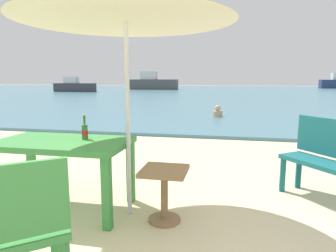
% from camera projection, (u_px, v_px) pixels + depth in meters
% --- Properties ---
extents(sea_water, '(120.00, 50.00, 0.08)m').
position_uv_depth(sea_water, '(227.00, 92.00, 31.20)').
color(sea_water, teal).
rests_on(sea_water, ground_plane).
extents(picnic_table_green, '(1.40, 0.80, 0.76)m').
position_uv_depth(picnic_table_green, '(62.00, 150.00, 3.18)').
color(picnic_table_green, '#3D8C42').
rests_on(picnic_table_green, ground_plane).
extents(beer_bottle_amber, '(0.07, 0.07, 0.26)m').
position_uv_depth(beer_bottle_amber, '(85.00, 131.00, 3.21)').
color(beer_bottle_amber, '#2D662D').
rests_on(beer_bottle_amber, picnic_table_green).
extents(patio_umbrella, '(2.10, 2.10, 2.30)m').
position_uv_depth(patio_umbrella, '(125.00, 2.00, 2.82)').
color(patio_umbrella, silver).
rests_on(patio_umbrella, ground_plane).
extents(side_table_wood, '(0.44, 0.44, 0.54)m').
position_uv_depth(side_table_wood, '(164.00, 187.00, 2.93)').
color(side_table_wood, olive).
rests_on(side_table_wood, ground_plane).
extents(swimmer_person, '(0.34, 0.34, 0.41)m').
position_uv_depth(swimmer_person, '(218.00, 112.00, 10.51)').
color(swimmer_person, tan).
rests_on(swimmer_person, sea_water).
extents(boat_barge, '(5.95, 1.62, 2.16)m').
position_uv_depth(boat_barge, '(153.00, 83.00, 36.58)').
color(boat_barge, '#4C4C4C').
rests_on(boat_barge, sea_water).
extents(boat_cargo_ship, '(4.18, 1.14, 1.52)m').
position_uv_depth(boat_cargo_ship, '(74.00, 86.00, 30.43)').
color(boat_cargo_ship, '#38383F').
rests_on(boat_cargo_ship, sea_water).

